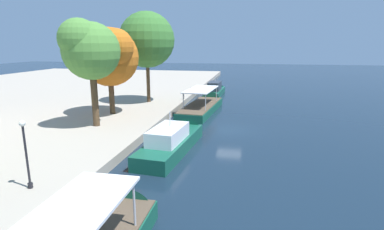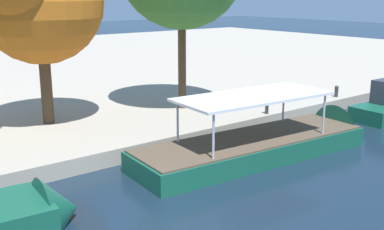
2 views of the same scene
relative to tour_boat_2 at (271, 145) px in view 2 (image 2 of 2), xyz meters
name	(u,v)px [view 2 (image 2 of 2)]	position (x,y,z in m)	size (l,w,h in m)	color
tour_boat_2	(271,145)	(0.00, 0.00, 0.00)	(13.19, 4.29, 4.25)	#14513D
mooring_bollard_0	(336,91)	(10.42, 3.74, 0.77)	(0.27, 0.27, 0.77)	#2D2D33
mooring_bollard_1	(267,106)	(3.36, 3.42, 0.79)	(0.22, 0.22, 0.81)	#2D2D33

